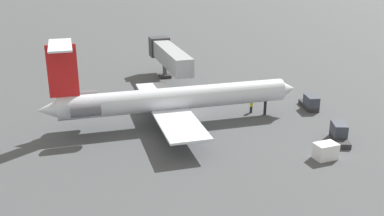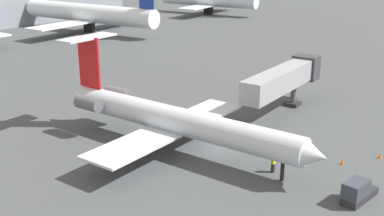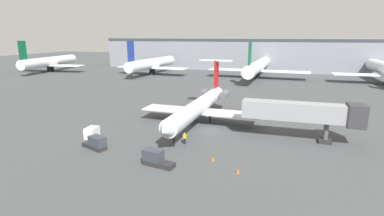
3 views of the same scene
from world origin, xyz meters
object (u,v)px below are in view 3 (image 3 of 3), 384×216
at_px(regional_jet, 200,105).
at_px(parked_airliner_west_mid, 152,64).
at_px(baggage_tug_lead, 156,159).
at_px(ground_crew_marshaller, 185,138).
at_px(cargo_container_uld, 92,132).
at_px(parked_airliner_west_end, 49,62).
at_px(parked_airliner_centre, 258,66).
at_px(jet_bridge, 309,113).
at_px(baggage_tug_trailing, 96,143).
at_px(traffic_cone_mid, 238,171).
at_px(traffic_cone_near, 213,159).

distance_m(regional_jet, parked_airliner_west_mid, 70.22).
bearing_deg(baggage_tug_lead, ground_crew_marshaller, 83.92).
bearing_deg(cargo_container_uld, parked_airliner_west_mid, 108.80).
distance_m(parked_airliner_west_end, parked_airliner_west_mid, 46.21).
height_order(regional_jet, cargo_container_uld, regional_jet).
bearing_deg(parked_airliner_centre, jet_bridge, -77.59).
relative_size(baggage_tug_lead, parked_airliner_west_mid, 0.12).
xyz_separation_m(baggage_tug_lead, parked_airliner_centre, (3.17, 80.60, 3.53)).
relative_size(parked_airliner_west_end, parked_airliner_centre, 0.81).
distance_m(jet_bridge, ground_crew_marshaller, 18.47).
relative_size(jet_bridge, baggage_tug_trailing, 4.02).
bearing_deg(parked_airliner_west_end, jet_bridge, -29.77).
distance_m(ground_crew_marshaller, parked_airliner_centre, 72.72).
distance_m(jet_bridge, cargo_container_uld, 32.59).
bearing_deg(parked_airliner_west_end, baggage_tug_trailing, -43.76).
bearing_deg(traffic_cone_mid, baggage_tug_trailing, 176.13).
distance_m(jet_bridge, traffic_cone_near, 16.70).
height_order(cargo_container_uld, traffic_cone_near, cargo_container_uld).
xyz_separation_m(regional_jet, parked_airliner_centre, (3.37, 61.50, 1.10)).
distance_m(regional_jet, traffic_cone_mid, 20.99).
relative_size(jet_bridge, ground_crew_marshaller, 10.08).
height_order(ground_crew_marshaller, baggage_tug_trailing, baggage_tug_trailing).
relative_size(cargo_container_uld, traffic_cone_mid, 4.33).
relative_size(jet_bridge, baggage_tug_lead, 4.08).
bearing_deg(parked_airliner_centre, ground_crew_marshaller, -91.82).
bearing_deg(cargo_container_uld, ground_crew_marshaller, 7.40).
xyz_separation_m(baggage_tug_lead, cargo_container_uld, (-13.57, 6.13, -0.02)).
height_order(jet_bridge, parked_airliner_west_mid, parked_airliner_west_mid).
bearing_deg(baggage_tug_trailing, jet_bridge, 24.63).
bearing_deg(ground_crew_marshaller, baggage_tug_trailing, -152.24).
distance_m(parked_airliner_west_end, parked_airliner_centre, 87.52).
bearing_deg(parked_airliner_centre, parked_airliner_west_end, -175.08).
bearing_deg(baggage_tug_lead, jet_bridge, 40.31).
height_order(baggage_tug_lead, parked_airliner_west_mid, parked_airliner_west_mid).
relative_size(jet_bridge, traffic_cone_mid, 30.97).
bearing_deg(ground_crew_marshaller, cargo_container_uld, -172.60).
height_order(regional_jet, parked_airliner_west_end, parked_airliner_west_end).
distance_m(jet_bridge, parked_airliner_west_end, 117.11).
distance_m(regional_jet, cargo_container_uld, 18.78).
bearing_deg(traffic_cone_mid, jet_bridge, 60.97).
bearing_deg(ground_crew_marshaller, traffic_cone_mid, -38.33).
bearing_deg(parked_airliner_west_mid, regional_jet, -57.33).
bearing_deg(jet_bridge, baggage_tug_lead, -139.69).
height_order(cargo_container_uld, parked_airliner_west_mid, parked_airliner_west_mid).
distance_m(baggage_tug_lead, parked_airliner_west_mid, 87.06).
xyz_separation_m(ground_crew_marshaller, parked_airliner_west_end, (-84.89, 65.10, 3.41)).
distance_m(baggage_tug_lead, baggage_tug_trailing, 10.31).
bearing_deg(parked_airliner_west_mid, parked_airliner_centre, 3.32).
height_order(regional_jet, baggage_tug_trailing, regional_jet).
height_order(jet_bridge, traffic_cone_mid, jet_bridge).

